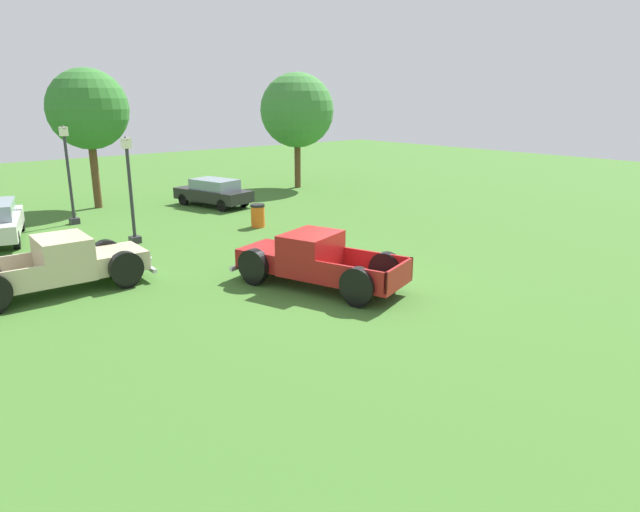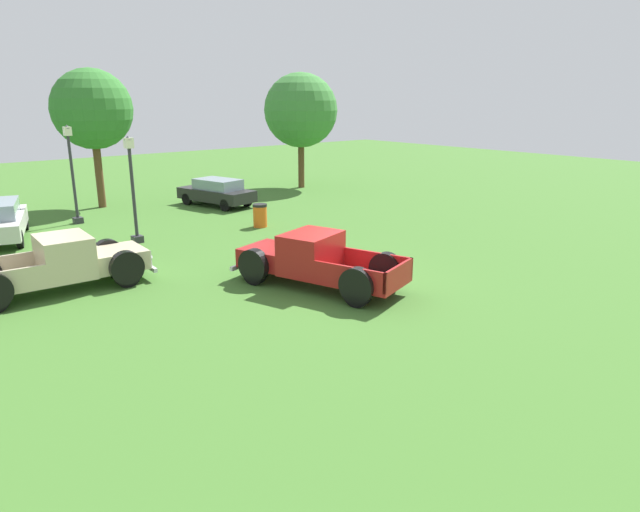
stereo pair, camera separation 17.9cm
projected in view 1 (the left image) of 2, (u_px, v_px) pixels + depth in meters
The scene contains 9 objects.
ground_plane at pixel (338, 284), 16.03m from camera, with size 80.00×80.00×0.00m, color #3D6B28.
pickup_truck_foreground at pixel (309, 260), 15.82m from camera, with size 3.22×5.26×1.52m.
pickup_truck_behind_left at pixel (67, 264), 15.42m from camera, with size 5.03×2.14×1.51m.
sedan_distant_b at pixel (214, 192), 27.31m from camera, with size 2.52×4.23×1.32m.
lamp_post_near at pixel (130, 188), 20.01m from camera, with size 0.36×0.36×3.85m.
lamp_post_far at pixel (69, 173), 23.07m from camera, with size 0.36×0.36×4.07m.
trash_can at pixel (258, 215), 22.96m from camera, with size 0.59×0.59×0.95m.
oak_tree_east at pixel (297, 111), 31.97m from camera, with size 4.19×4.19×6.52m.
oak_tree_center at pixel (88, 110), 25.87m from camera, with size 3.69×3.69×6.46m.
Camera 1 is at (-10.25, -11.24, 5.17)m, focal length 31.49 mm.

